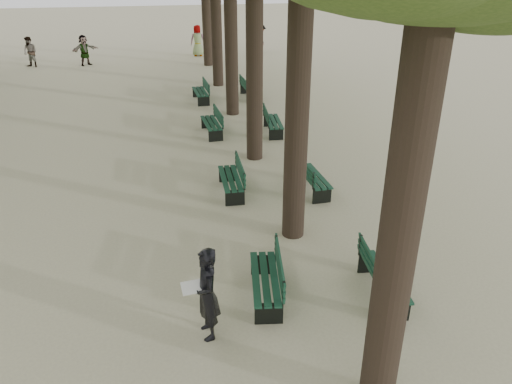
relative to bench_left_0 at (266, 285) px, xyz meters
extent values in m
plane|color=tan|center=(-0.37, -0.75, -0.27)|extent=(120.00, 120.00, 0.00)
cylinder|color=#33261C|center=(1.13, -2.75, 3.48)|extent=(0.52, 0.52, 7.50)
cylinder|color=#33261C|center=(1.13, 2.25, 3.48)|extent=(0.52, 0.52, 7.50)
cylinder|color=#33261C|center=(1.13, 7.25, 3.48)|extent=(0.52, 0.52, 7.50)
cylinder|color=#33261C|center=(1.13, 12.25, 3.48)|extent=(0.52, 0.52, 7.50)
cylinder|color=#33261C|center=(1.13, 17.25, 3.48)|extent=(0.52, 0.52, 7.50)
cube|color=black|center=(-0.02, 0.00, -0.05)|extent=(0.76, 1.85, 0.45)
cube|color=black|center=(-0.02, 0.00, 0.18)|extent=(0.78, 1.86, 0.04)
cube|color=black|center=(0.26, -0.04, 0.45)|extent=(0.29, 1.79, 0.40)
cube|color=black|center=(-0.02, 4.77, -0.05)|extent=(0.55, 1.81, 0.45)
cube|color=black|center=(-0.02, 4.77, 0.18)|extent=(0.57, 1.81, 0.04)
cube|color=black|center=(0.26, 4.77, 0.45)|extent=(0.07, 1.80, 0.40)
cube|color=black|center=(-0.02, 9.81, -0.05)|extent=(0.65, 1.83, 0.45)
cube|color=black|center=(-0.02, 9.81, 0.18)|extent=(0.67, 1.84, 0.04)
cube|color=black|center=(0.26, 9.83, 0.45)|extent=(0.17, 1.80, 0.40)
cube|color=black|center=(-0.02, 14.40, -0.05)|extent=(0.64, 1.83, 0.45)
cube|color=black|center=(-0.02, 14.40, 0.18)|extent=(0.66, 1.83, 0.04)
cube|color=black|center=(0.26, 14.42, 0.45)|extent=(0.16, 1.80, 0.40)
cube|color=black|center=(2.28, -0.36, -0.05)|extent=(0.69, 1.84, 0.45)
cube|color=black|center=(2.28, -0.36, 0.18)|extent=(0.71, 1.84, 0.04)
cube|color=black|center=(2.00, -0.33, 0.45)|extent=(0.21, 1.80, 0.40)
cube|color=black|center=(2.28, 4.47, -0.05)|extent=(0.62, 1.83, 0.45)
cube|color=black|center=(2.28, 4.47, 0.18)|extent=(0.64, 1.83, 0.04)
cube|color=black|center=(2.00, 4.46, 0.45)|extent=(0.14, 1.80, 0.40)
cube|color=black|center=(2.28, 9.54, -0.05)|extent=(0.67, 1.84, 0.45)
cube|color=black|center=(2.28, 9.54, 0.18)|extent=(0.69, 1.84, 0.04)
cube|color=black|center=(2.00, 9.57, 0.45)|extent=(0.19, 1.80, 0.40)
cube|color=black|center=(2.28, 14.60, -0.05)|extent=(0.62, 1.83, 0.45)
cube|color=black|center=(2.28, 14.60, 0.18)|extent=(0.64, 1.83, 0.04)
cube|color=black|center=(2.00, 14.59, 0.45)|extent=(0.14, 1.80, 0.40)
imported|color=black|center=(-1.21, -0.85, 0.60)|extent=(0.45, 0.75, 1.75)
cube|color=white|center=(-1.46, -0.85, 0.78)|extent=(0.37, 0.29, 0.12)
imported|color=#262628|center=(5.05, 25.82, 0.61)|extent=(0.37, 1.15, 1.77)
imported|color=#262628|center=(0.79, 25.28, 0.69)|extent=(0.99, 0.55, 1.92)
imported|color=#262628|center=(-9.01, 23.63, 0.59)|extent=(0.90, 0.70, 1.72)
imported|color=#262628|center=(-6.00, 23.59, 0.60)|extent=(1.53, 1.20, 1.74)
camera|label=1|loc=(-1.66, -7.76, 5.87)|focal=35.00mm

